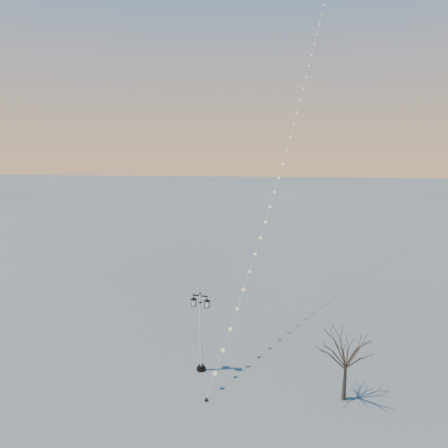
# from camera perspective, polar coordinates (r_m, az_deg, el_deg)

# --- Properties ---
(ground) EXTENTS (300.00, 300.00, 0.00)m
(ground) POSITION_cam_1_polar(r_m,az_deg,el_deg) (27.15, -1.40, -23.99)
(ground) COLOR #505251
(ground) RESTS_ON ground
(street_lamp) EXTENTS (1.44, 0.70, 5.74)m
(street_lamp) POSITION_cam_1_polar(r_m,az_deg,el_deg) (28.90, -3.28, -14.28)
(street_lamp) COLOR black
(street_lamp) RESTS_ON ground
(bare_tree) EXTENTS (2.61, 2.61, 4.33)m
(bare_tree) POSITION_cam_1_polar(r_m,az_deg,el_deg) (27.10, 16.70, -17.09)
(bare_tree) COLOR #352B21
(bare_tree) RESTS_ON ground
(kite_train) EXTENTS (13.14, 42.13, 40.01)m
(kite_train) POSITION_cam_1_polar(r_m,az_deg,el_deg) (43.29, 9.79, 17.01)
(kite_train) COLOR black
(kite_train) RESTS_ON ground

